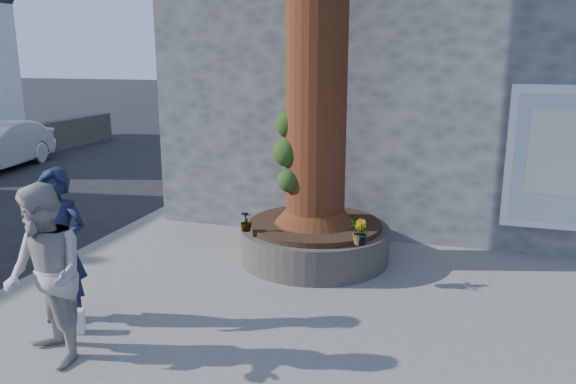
# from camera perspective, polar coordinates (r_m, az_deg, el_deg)

# --- Properties ---
(ground) EXTENTS (120.00, 120.00, 0.00)m
(ground) POSITION_cam_1_polar(r_m,az_deg,el_deg) (7.42, -7.38, -12.15)
(ground) COLOR black
(ground) RESTS_ON ground
(pavement) EXTENTS (9.00, 8.00, 0.12)m
(pavement) POSITION_cam_1_polar(r_m,az_deg,el_deg) (7.85, 5.90, -10.12)
(pavement) COLOR slate
(pavement) RESTS_ON ground
(yellow_line) EXTENTS (0.10, 30.00, 0.01)m
(yellow_line) POSITION_cam_1_polar(r_m,az_deg,el_deg) (9.73, -21.60, -6.60)
(yellow_line) COLOR yellow
(yellow_line) RESTS_ON ground
(stone_shop) EXTENTS (10.30, 8.30, 6.30)m
(stone_shop) POSITION_cam_1_polar(r_m,az_deg,el_deg) (13.26, 15.99, 12.97)
(stone_shop) COLOR #505255
(stone_shop) RESTS_ON ground
(planter) EXTENTS (2.30, 2.30, 0.60)m
(planter) POSITION_cam_1_polar(r_m,az_deg,el_deg) (8.77, 2.73, -4.97)
(planter) COLOR black
(planter) RESTS_ON pavement
(man) EXTENTS (0.71, 0.50, 1.87)m
(man) POSITION_cam_1_polar(r_m,az_deg,el_deg) (7.07, -22.13, -5.22)
(man) COLOR #141D39
(man) RESTS_ON pavement
(woman) EXTENTS (1.15, 1.08, 1.89)m
(woman) POSITION_cam_1_polar(r_m,az_deg,el_deg) (6.22, -23.45, -7.84)
(woman) COLOR #A8A5A1
(woman) RESTS_ON pavement
(shopping_bag) EXTENTS (0.23, 0.19, 0.28)m
(shopping_bag) POSITION_cam_1_polar(r_m,az_deg,el_deg) (7.03, -20.79, -12.18)
(shopping_bag) COLOR white
(shopping_bag) RESTS_ON pavement
(plant_a) EXTENTS (0.21, 0.20, 0.34)m
(plant_a) POSITION_cam_1_polar(r_m,az_deg,el_deg) (9.26, 2.38, -0.88)
(plant_a) COLOR gray
(plant_a) RESTS_ON planter
(plant_b) EXTENTS (0.27, 0.27, 0.35)m
(plant_b) POSITION_cam_1_polar(r_m,az_deg,el_deg) (7.67, 7.37, -4.08)
(plant_b) COLOR gray
(plant_b) RESTS_ON planter
(plant_c) EXTENTS (0.18, 0.18, 0.30)m
(plant_c) POSITION_cam_1_polar(r_m,az_deg,el_deg) (8.21, -4.28, -2.96)
(plant_c) COLOR gray
(plant_c) RESTS_ON planter
(plant_d) EXTENTS (0.35, 0.37, 0.34)m
(plant_d) POSITION_cam_1_polar(r_m,az_deg,el_deg) (7.67, 7.37, -4.11)
(plant_d) COLOR gray
(plant_d) RESTS_ON planter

